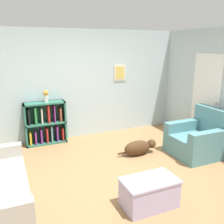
{
  "coord_description": "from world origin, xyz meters",
  "views": [
    {
      "loc": [
        -1.75,
        -3.6,
        2.21
      ],
      "look_at": [
        0.0,
        0.4,
        1.05
      ],
      "focal_mm": 40.0,
      "sensor_mm": 36.0,
      "label": 1
    }
  ],
  "objects_px": {
    "bookshelf": "(45,124)",
    "dog": "(139,147)",
    "recliner_chair": "(199,139)",
    "vase": "(46,95)",
    "coffee_table": "(149,192)"
  },
  "relations": [
    {
      "from": "coffee_table",
      "to": "vase",
      "type": "height_order",
      "value": "vase"
    },
    {
      "from": "bookshelf",
      "to": "vase",
      "type": "distance_m",
      "value": 0.67
    },
    {
      "from": "recliner_chair",
      "to": "vase",
      "type": "xyz_separation_m",
      "value": [
        -2.77,
        1.89,
        0.8
      ]
    },
    {
      "from": "bookshelf",
      "to": "dog",
      "type": "distance_m",
      "value": 2.22
    },
    {
      "from": "coffee_table",
      "to": "dog",
      "type": "height_order",
      "value": "coffee_table"
    },
    {
      "from": "coffee_table",
      "to": "dog",
      "type": "relative_size",
      "value": 0.88
    },
    {
      "from": "dog",
      "to": "vase",
      "type": "bearing_deg",
      "value": 138.56
    },
    {
      "from": "recliner_chair",
      "to": "vase",
      "type": "bearing_deg",
      "value": 145.71
    },
    {
      "from": "bookshelf",
      "to": "dog",
      "type": "height_order",
      "value": "bookshelf"
    },
    {
      "from": "coffee_table",
      "to": "dog",
      "type": "distance_m",
      "value": 1.74
    },
    {
      "from": "dog",
      "to": "recliner_chair",
      "type": "bearing_deg",
      "value": -21.97
    },
    {
      "from": "coffee_table",
      "to": "recliner_chair",
      "type": "bearing_deg",
      "value": 30.28
    },
    {
      "from": "coffee_table",
      "to": "bookshelf",
      "type": "bearing_deg",
      "value": 107.22
    },
    {
      "from": "coffee_table",
      "to": "vase",
      "type": "distance_m",
      "value": 3.25
    },
    {
      "from": "bookshelf",
      "to": "recliner_chair",
      "type": "relative_size",
      "value": 0.98
    }
  ]
}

